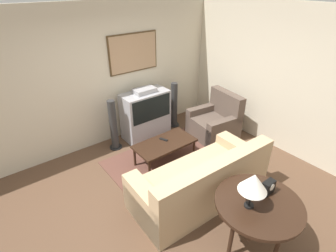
{
  "coord_description": "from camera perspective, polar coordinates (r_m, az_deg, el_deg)",
  "views": [
    {
      "loc": [
        -1.87,
        -2.42,
        3.02
      ],
      "look_at": [
        0.57,
        0.73,
        0.75
      ],
      "focal_mm": 28.0,
      "sensor_mm": 36.0,
      "label": 1
    }
  ],
  "objects": [
    {
      "name": "tv",
      "position": [
        5.52,
        -4.87,
        2.57
      ],
      "size": [
        0.98,
        0.49,
        1.09
      ],
      "color": "#9E9EA3",
      "rests_on": "ground_plane"
    },
    {
      "name": "coffee_table",
      "position": [
        4.75,
        -0.68,
        -4.06
      ],
      "size": [
        1.11,
        0.57,
        0.43
      ],
      "color": "black",
      "rests_on": "ground_plane"
    },
    {
      "name": "table_lamp",
      "position": [
        3.05,
        18.13,
        -11.69
      ],
      "size": [
        0.32,
        0.32,
        0.47
      ],
      "color": "black",
      "rests_on": "console_table"
    },
    {
      "name": "speaker_tower_left",
      "position": [
        5.2,
        -11.77,
        -0.07
      ],
      "size": [
        0.25,
        0.25,
        1.04
      ],
      "color": "black",
      "rests_on": "ground_plane"
    },
    {
      "name": "console_table",
      "position": [
        3.4,
        19.1,
        -16.28
      ],
      "size": [
        1.03,
        1.03,
        0.73
      ],
      "color": "black",
      "rests_on": "ground_plane"
    },
    {
      "name": "ground_plane",
      "position": [
        4.29,
        -0.03,
        -15.0
      ],
      "size": [
        12.0,
        12.0,
        0.0
      ],
      "primitive_type": "plane",
      "color": "brown"
    },
    {
      "name": "wall_back",
      "position": [
        5.19,
        -14.69,
        10.02
      ],
      "size": [
        12.0,
        0.1,
        2.7
      ],
      "color": "beige",
      "rests_on": "ground_plane"
    },
    {
      "name": "wall_right",
      "position": [
        5.37,
        23.07,
        9.19
      ],
      "size": [
        0.06,
        12.0,
        2.7
      ],
      "color": "beige",
      "rests_on": "ground_plane"
    },
    {
      "name": "armchair",
      "position": [
        5.68,
        10.16,
        0.64
      ],
      "size": [
        0.93,
        0.98,
        0.96
      ],
      "rotation": [
        0.0,
        0.0,
        -1.7
      ],
      "color": "brown",
      "rests_on": "ground_plane"
    },
    {
      "name": "remote",
      "position": [
        4.79,
        -0.97,
        -2.94
      ],
      "size": [
        0.1,
        0.17,
        0.02
      ],
      "color": "black",
      "rests_on": "coffee_table"
    },
    {
      "name": "area_rug",
      "position": [
        4.97,
        0.09,
        -7.65
      ],
      "size": [
        2.14,
        1.53,
        0.01
      ],
      "color": "brown",
      "rests_on": "ground_plane"
    },
    {
      "name": "couch",
      "position": [
        4.08,
        7.23,
        -12.06
      ],
      "size": [
        2.12,
        1.02,
        0.89
      ],
      "rotation": [
        0.0,
        0.0,
        3.11
      ],
      "color": "tan",
      "rests_on": "ground_plane"
    },
    {
      "name": "speaker_tower_right",
      "position": [
        5.92,
        1.32,
        4.38
      ],
      "size": [
        0.25,
        0.25,
        1.04
      ],
      "color": "black",
      "rests_on": "ground_plane"
    },
    {
      "name": "mantel_clock",
      "position": [
        3.46,
        20.98,
        -12.33
      ],
      "size": [
        0.17,
        0.1,
        0.18
      ],
      "color": "black",
      "rests_on": "console_table"
    }
  ]
}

